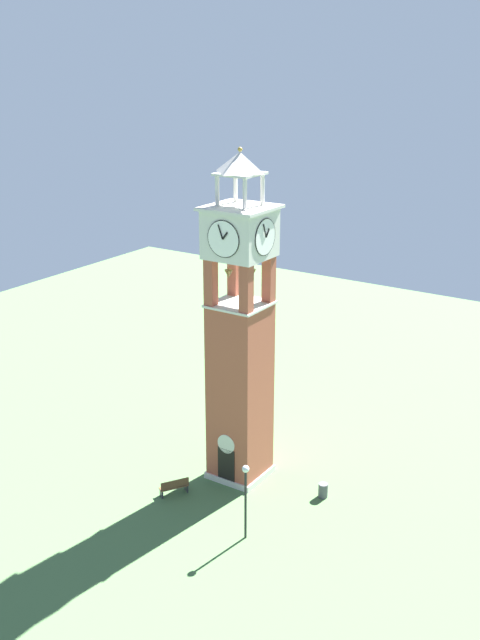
% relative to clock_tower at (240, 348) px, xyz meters
% --- Properties ---
extents(ground, '(80.00, 80.00, 0.00)m').
position_rel_clock_tower_xyz_m(ground, '(-0.00, 0.00, -7.78)').
color(ground, '#476B3D').
extents(clock_tower, '(3.36, 3.36, 18.43)m').
position_rel_clock_tower_xyz_m(clock_tower, '(0.00, 0.00, 0.00)').
color(clock_tower, '#9E4C38').
rests_on(clock_tower, ground).
extents(park_bench, '(1.23, 1.59, 0.95)m').
position_rel_clock_tower_xyz_m(park_bench, '(-1.81, -3.77, -7.30)').
color(park_bench, brown).
rests_on(park_bench, ground).
extents(lamp_post, '(0.36, 0.36, 4.05)m').
position_rel_clock_tower_xyz_m(lamp_post, '(3.57, -4.94, -4.99)').
color(lamp_post, black).
rests_on(lamp_post, ground).
extents(trash_bin, '(0.52, 0.52, 0.80)m').
position_rel_clock_tower_xyz_m(trash_bin, '(5.08, 0.48, -7.38)').
color(trash_bin, '#4C4C51').
rests_on(trash_bin, ground).
extents(shrub_near_entry, '(0.86, 0.86, 0.87)m').
position_rel_clock_tower_xyz_m(shrub_near_entry, '(-3.25, 2.83, -7.35)').
color(shrub_near_entry, '#234C28').
rests_on(shrub_near_entry, ground).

